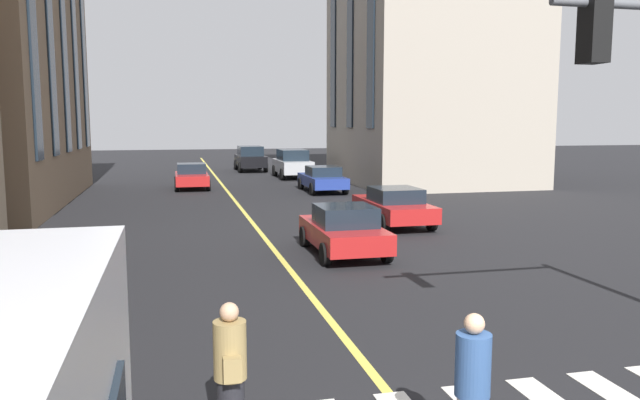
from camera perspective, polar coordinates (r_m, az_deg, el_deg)
The scene contains 9 objects.
lane_centre_line at distance 24.76m, azimuth -6.82°, elevation -1.39°, with size 80.00×0.16×0.01m.
car_red_mid at distance 17.30m, azimuth 2.21°, elevation -2.77°, with size 3.90×1.89×1.40m.
car_silver_parked_b at distance 40.85m, azimuth -2.56°, elevation 3.41°, with size 4.70×2.14×1.88m.
car_red_far at distance 34.95m, azimuth -11.79°, elevation 2.17°, with size 3.90×1.89×1.40m.
car_red_trailing at distance 22.33m, azimuth 6.83°, elevation -0.53°, with size 4.40×1.95×1.37m.
car_black_oncoming at distance 46.89m, azimuth -6.46°, elevation 3.87°, with size 4.70×2.14×1.88m.
car_blue_near at distance 32.67m, azimuth 0.23°, elevation 1.99°, with size 4.40×1.95×1.37m.
pedestrian_near at distance 7.39m, azimuth -8.28°, elevation -15.64°, with size 0.50×0.38×1.68m.
pedestrian_companion at distance 7.09m, azimuth 13.89°, elevation -16.76°, with size 0.38×0.38×1.70m.
Camera 1 is at (-4.32, 2.79, 3.71)m, focal length 34.60 mm.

